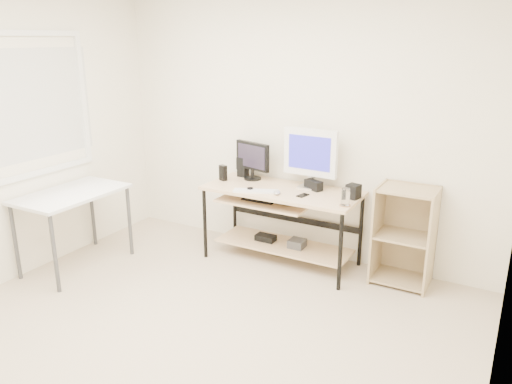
{
  "coord_description": "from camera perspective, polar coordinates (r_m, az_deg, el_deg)",
  "views": [
    {
      "loc": [
        2.0,
        -2.45,
        2.13
      ],
      "look_at": [
        -0.09,
        1.3,
        0.8
      ],
      "focal_mm": 35.0,
      "sensor_mm": 36.0,
      "label": 1
    }
  ],
  "objects": [
    {
      "name": "drinking_glass",
      "position": [
        4.34,
        10.19,
        -0.55
      ],
      "size": [
        0.09,
        0.09,
        0.15
      ],
      "primitive_type": "cylinder",
      "rotation": [
        0.0,
        0.0,
        0.33
      ],
      "color": "white",
      "rests_on": "coaster"
    },
    {
      "name": "audio_controller",
      "position": [
        5.05,
        -3.78,
        2.2
      ],
      "size": [
        0.09,
        0.07,
        0.16
      ],
      "primitive_type": "cube",
      "rotation": [
        0.0,
        0.0,
        -0.36
      ],
      "color": "black",
      "rests_on": "desk"
    },
    {
      "name": "shelf_unit",
      "position": [
        4.67,
        16.66,
        -4.67
      ],
      "size": [
        0.5,
        0.4,
        0.9
      ],
      "color": "tan",
      "rests_on": "ground"
    },
    {
      "name": "speaker_left",
      "position": [
        5.18,
        -1.5,
        2.96
      ],
      "size": [
        0.11,
        0.11,
        0.21
      ],
      "rotation": [
        0.0,
        0.0,
        -0.03
      ],
      "color": "black",
      "rests_on": "desk"
    },
    {
      "name": "desk",
      "position": [
        4.85,
        2.7,
        -2.0
      ],
      "size": [
        1.5,
        0.65,
        0.75
      ],
      "color": "beige",
      "rests_on": "ground"
    },
    {
      "name": "center_speaker",
      "position": [
        4.76,
        6.59,
        0.79
      ],
      "size": [
        0.2,
        0.15,
        0.09
      ],
      "primitive_type": "cube",
      "rotation": [
        0.0,
        0.0,
        -0.43
      ],
      "color": "black",
      "rests_on": "desk"
    },
    {
      "name": "coaster",
      "position": [
        4.36,
        10.13,
        -1.51
      ],
      "size": [
        0.12,
        0.12,
        0.01
      ],
      "primitive_type": "cylinder",
      "rotation": [
        0.0,
        0.0,
        0.33
      ],
      "color": "#8B603E",
      "rests_on": "desk"
    },
    {
      "name": "keyboard",
      "position": [
        4.68,
        -0.01,
        0.11
      ],
      "size": [
        0.44,
        0.26,
        0.01
      ],
      "primitive_type": "cube",
      "rotation": [
        0.0,
        0.0,
        0.37
      ],
      "color": "white",
      "rests_on": "desk"
    },
    {
      "name": "volume_puck",
      "position": [
        4.72,
        -0.68,
        0.33
      ],
      "size": [
        0.06,
        0.06,
        0.02
      ],
      "primitive_type": "cylinder",
      "rotation": [
        0.0,
        0.0,
        -0.11
      ],
      "color": "black",
      "rests_on": "desk"
    },
    {
      "name": "mouse",
      "position": [
        4.61,
        2.41,
        -0.05
      ],
      "size": [
        0.1,
        0.12,
        0.04
      ],
      "primitive_type": "ellipsoid",
      "rotation": [
        0.0,
        0.0,
        0.43
      ],
      "color": "#ACACB1",
      "rests_on": "desk"
    },
    {
      "name": "speaker_right",
      "position": [
        4.56,
        11.06,
        0.06
      ],
      "size": [
        0.13,
        0.13,
        0.13
      ],
      "primitive_type": "cube",
      "rotation": [
        0.0,
        0.0,
        -0.22
      ],
      "color": "black",
      "rests_on": "desk"
    },
    {
      "name": "white_imac",
      "position": [
        4.75,
        6.22,
        4.32
      ],
      "size": [
        0.54,
        0.17,
        0.57
      ],
      "rotation": [
        0.0,
        0.0,
        -0.04
      ],
      "color": "silver",
      "rests_on": "desk"
    },
    {
      "name": "black_monitor",
      "position": [
        5.04,
        -0.41,
        3.88
      ],
      "size": [
        0.42,
        0.17,
        0.38
      ],
      "rotation": [
        0.0,
        0.0,
        -0.26
      ],
      "color": "black",
      "rests_on": "desk"
    },
    {
      "name": "room",
      "position": [
        3.38,
        -11.22,
        2.92
      ],
      "size": [
        4.01,
        4.01,
        2.62
      ],
      "color": "#C7B399",
      "rests_on": "ground"
    },
    {
      "name": "side_table",
      "position": [
        5.0,
        -20.28,
        -0.91
      ],
      "size": [
        0.6,
        1.0,
        0.75
      ],
      "color": "white",
      "rests_on": "ground"
    },
    {
      "name": "smartphone",
      "position": [
        4.58,
        5.37,
        -0.38
      ],
      "size": [
        0.09,
        0.13,
        0.01
      ],
      "primitive_type": "cube",
      "rotation": [
        0.0,
        0.0,
        -0.23
      ],
      "color": "black",
      "rests_on": "desk"
    }
  ]
}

